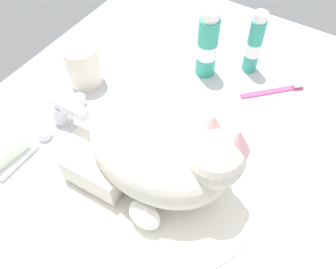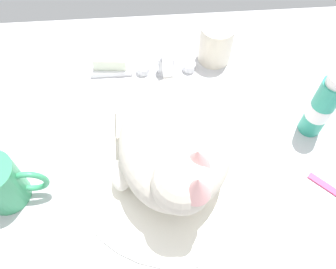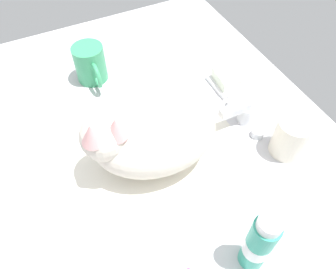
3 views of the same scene
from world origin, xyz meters
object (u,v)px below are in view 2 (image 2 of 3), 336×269
at_px(soap_bar, 110,58).
at_px(toothpaste_bottle, 322,107).
at_px(rinse_cup, 216,43).
at_px(cat, 174,145).
at_px(faucet, 166,66).
at_px(coffee_mug, 1,183).

xyz_separation_m(soap_bar, toothpaste_bottle, (0.39, -0.19, 0.05)).
relative_size(rinse_cup, toothpaste_bottle, 0.58).
height_order(cat, toothpaste_bottle, cat).
distance_m(faucet, rinse_cup, 0.12).
bearing_deg(cat, coffee_mug, -173.85).
bearing_deg(rinse_cup, cat, -112.80).
distance_m(soap_bar, toothpaste_bottle, 0.44).
distance_m(faucet, cat, 0.24).
bearing_deg(toothpaste_bottle, cat, -166.28).
bearing_deg(toothpaste_bottle, faucet, 148.96).
xyz_separation_m(faucet, cat, (-0.00, -0.23, 0.06)).
relative_size(cat, rinse_cup, 3.16).
relative_size(faucet, soap_bar, 1.87).
relative_size(faucet, toothpaste_bottle, 0.85).
xyz_separation_m(coffee_mug, toothpaste_bottle, (0.56, 0.10, 0.02)).
bearing_deg(soap_bar, faucet, -14.83).
bearing_deg(rinse_cup, faucet, -160.02).
relative_size(rinse_cup, soap_bar, 1.29).
distance_m(faucet, coffee_mug, 0.39).
bearing_deg(coffee_mug, rinse_cup, 36.71).
xyz_separation_m(rinse_cup, soap_bar, (-0.23, -0.01, -0.02)).
distance_m(rinse_cup, soap_bar, 0.23).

